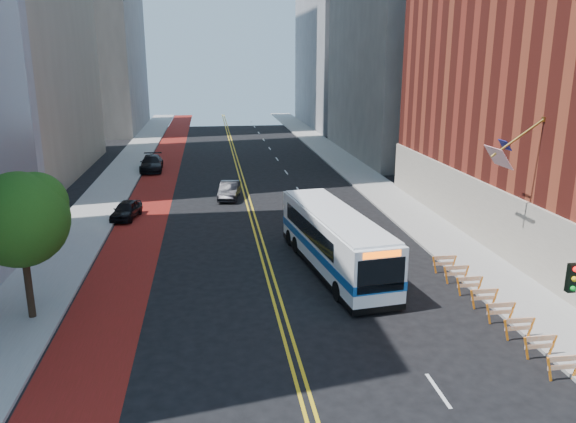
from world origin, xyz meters
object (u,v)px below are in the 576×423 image
(transit_bus, at_px, (334,240))
(car_b, at_px, (229,190))
(car_a, at_px, (126,210))
(car_c, at_px, (152,163))
(street_tree, at_px, (21,216))

(transit_bus, xyz_separation_m, car_b, (-5.16, 17.35, -1.04))
(car_a, height_order, car_b, car_b)
(car_a, distance_m, car_c, 18.26)
(transit_bus, distance_m, car_a, 17.89)
(street_tree, height_order, car_b, street_tree)
(car_b, bearing_deg, car_c, 128.93)
(transit_bus, height_order, car_b, transit_bus)
(transit_bus, height_order, car_c, transit_bus)
(street_tree, height_order, car_c, street_tree)
(street_tree, distance_m, car_b, 24.00)
(street_tree, xyz_separation_m, transit_bus, (14.90, 4.18, -3.16))
(car_c, bearing_deg, street_tree, -95.02)
(car_a, bearing_deg, street_tree, -86.16)
(car_a, xyz_separation_m, car_b, (7.80, 5.06, 0.05))
(car_b, relative_size, car_c, 0.79)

